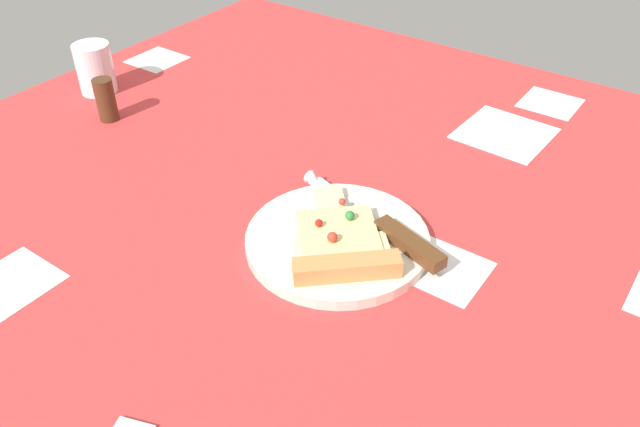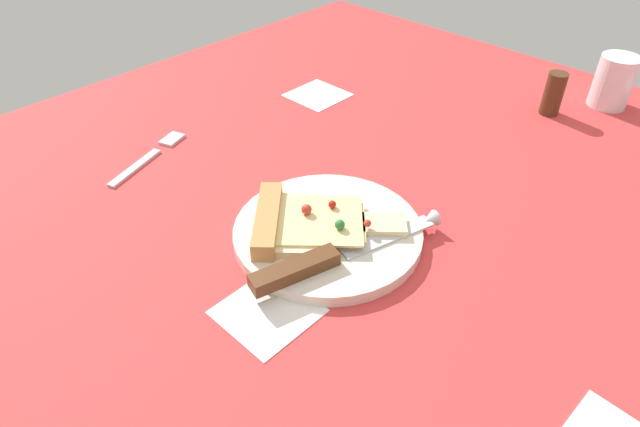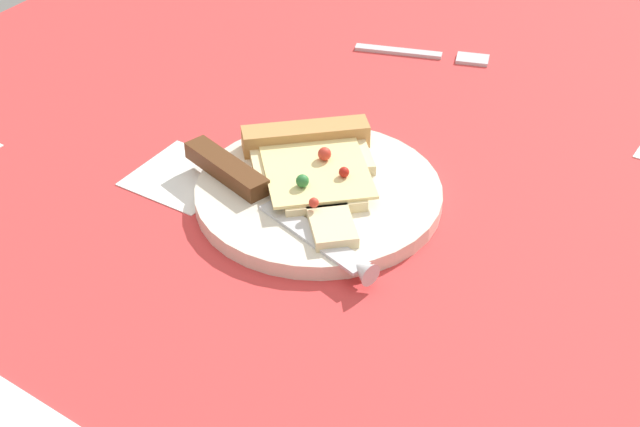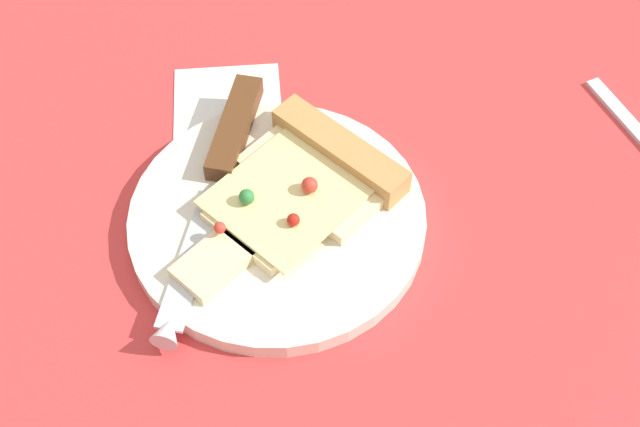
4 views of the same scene
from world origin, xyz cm
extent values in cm
cube|color=#D13838|center=(0.00, 0.00, -1.50)|extent=(122.67, 122.67, 3.00)
cube|color=white|center=(19.27, 1.39, -0.10)|extent=(9.00, 9.00, 0.20)
cylinder|color=silver|center=(6.52, -2.12, 0.73)|extent=(22.23, 22.23, 1.45)
cube|color=beige|center=(9.23, -5.06, 1.95)|extent=(12.16, 11.86, 1.00)
cube|color=beige|center=(5.50, -1.02, 1.95)|extent=(9.09, 9.00, 1.00)
cube|color=beige|center=(2.12, 2.66, 1.95)|extent=(6.17, 6.26, 1.00)
cube|color=#EDD88C|center=(7.20, -2.85, 2.60)|extent=(13.54, 13.59, 0.30)
cube|color=tan|center=(11.26, -7.27, 2.55)|extent=(10.59, 10.04, 2.20)
sphere|color=red|center=(7.48, -4.64, 3.37)|extent=(1.23, 1.23, 1.23)
sphere|color=red|center=(4.36, 2.00, 3.19)|extent=(0.87, 0.87, 0.87)
sphere|color=#2D7A38|center=(6.83, 0.20, 3.34)|extent=(1.17, 1.17, 1.17)
sphere|color=#B21E14|center=(4.56, -3.24, 3.23)|extent=(0.95, 0.95, 0.95)
cube|color=silver|center=(3.11, 4.08, 1.60)|extent=(12.08, 5.27, 0.30)
cone|color=silver|center=(-2.65, 5.75, 1.60)|extent=(2.48, 2.48, 2.00)
cube|color=#593319|center=(14.64, 0.73, 2.25)|extent=(10.22, 4.90, 1.60)
cube|color=silver|center=(14.43, -31.56, 0.40)|extent=(9.84, 4.43, 0.80)
cube|color=silver|center=(6.40, -34.37, 0.40)|extent=(4.19, 3.45, 0.80)
camera|label=1|loc=(39.47, -51.99, 49.89)|focal=36.00mm
camera|label=2|loc=(42.55, 31.02, 42.30)|focal=30.57mm
camera|label=3|loc=(-31.08, 56.70, 50.49)|focal=53.51mm
camera|label=4|loc=(-30.07, -2.12, 51.69)|focal=46.96mm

